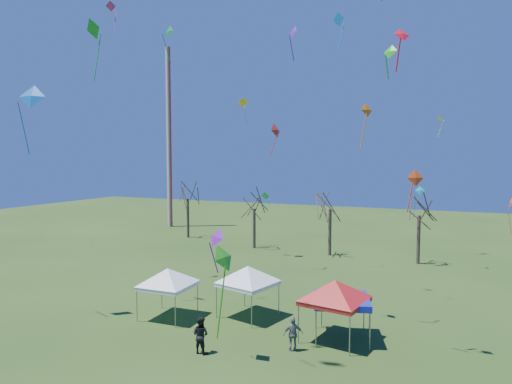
# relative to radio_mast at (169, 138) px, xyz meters

# --- Properties ---
(ground) EXTENTS (140.00, 140.00, 0.00)m
(ground) POSITION_rel_radio_mast_xyz_m (28.00, -34.00, -12.50)
(ground) COLOR #274215
(ground) RESTS_ON ground
(radio_mast) EXTENTS (0.70, 0.70, 25.00)m
(radio_mast) POSITION_rel_radio_mast_xyz_m (0.00, 0.00, 0.00)
(radio_mast) COLOR silver
(radio_mast) RESTS_ON ground
(tree_0) EXTENTS (3.83, 3.83, 8.44)m
(tree_0) POSITION_rel_radio_mast_xyz_m (7.15, -6.62, -6.01)
(tree_0) COLOR #3D2D21
(tree_0) RESTS_ON ground
(tree_1) EXTENTS (3.42, 3.42, 7.54)m
(tree_1) POSITION_rel_radio_mast_xyz_m (17.23, -9.35, -6.71)
(tree_1) COLOR #3D2D21
(tree_1) RESTS_ON ground
(tree_2) EXTENTS (3.71, 3.71, 8.18)m
(tree_2) POSITION_rel_radio_mast_xyz_m (25.63, -9.62, -6.21)
(tree_2) COLOR #3D2D21
(tree_2) RESTS_ON ground
(tree_3) EXTENTS (3.59, 3.59, 7.91)m
(tree_3) POSITION_rel_radio_mast_xyz_m (34.03, -9.96, -6.42)
(tree_3) COLOR #3D2D21
(tree_3) RESTS_ON ground
(tent_white_west) EXTENTS (3.99, 3.99, 3.52)m
(tent_white_west) POSITION_rel_radio_mast_xyz_m (21.16, -31.15, -9.66)
(tent_white_west) COLOR gray
(tent_white_west) RESTS_ON ground
(tent_white_mid) EXTENTS (4.01, 4.01, 3.64)m
(tent_white_mid) POSITION_rel_radio_mast_xyz_m (25.54, -29.03, -9.56)
(tent_white_mid) COLOR gray
(tent_white_mid) RESTS_ON ground
(tent_red) EXTENTS (4.24, 4.24, 3.79)m
(tent_red) POSITION_rel_radio_mast_xyz_m (31.31, -30.48, -9.44)
(tent_red) COLOR gray
(tent_red) RESTS_ON ground
(tent_blue) EXTENTS (3.61, 3.61, 2.28)m
(tent_blue) POSITION_rel_radio_mast_xyz_m (31.58, -30.11, -10.41)
(tent_blue) COLOR gray
(tent_blue) RESTS_ON ground
(person_grey) EXTENTS (1.07, 0.89, 1.72)m
(person_grey) POSITION_rel_radio_mast_xyz_m (29.71, -32.61, -11.64)
(person_grey) COLOR slate
(person_grey) RESTS_ON ground
(person_dark) EXTENTS (0.94, 0.75, 1.83)m
(person_dark) POSITION_rel_radio_mast_xyz_m (25.56, -34.72, -11.58)
(person_dark) COLOR black
(person_dark) RESTS_ON ground
(kite_2) EXTENTS (1.30, 1.31, 2.64)m
(kite_2) POSITION_rel_radio_mast_xyz_m (18.19, -14.16, 2.51)
(kite_2) COLOR yellow
(kite_2) RESTS_ON ground
(kite_19) EXTENTS (0.69, 0.84, 1.91)m
(kite_19) POSITION_rel_radio_mast_xyz_m (35.64, -11.73, 0.57)
(kite_19) COLOR #DCED18
(kite_19) RESTS_ON ground
(kite_27) EXTENTS (0.85, 0.70, 2.13)m
(kite_27) POSITION_rel_radio_mast_xyz_m (35.21, -30.48, -3.78)
(kite_27) COLOR #F04716
(kite_27) RESTS_ON ground
(kite_11) EXTENTS (0.85, 1.41, 2.98)m
(kite_11) POSITION_rel_radio_mast_xyz_m (22.85, -17.45, -0.44)
(kite_11) COLOR red
(kite_11) RESTS_ON ground
(kite_24) EXTENTS (1.01, 0.78, 2.63)m
(kite_24) POSITION_rel_radio_mast_xyz_m (29.28, -21.99, 6.75)
(kite_24) COLOR #1482D8
(kite_24) RESTS_ON ground
(kite_18) EXTENTS (0.78, 0.74, 1.97)m
(kite_18) POSITION_rel_radio_mast_xyz_m (28.21, -28.61, 4.38)
(kite_18) COLOR purple
(kite_18) RESTS_ON ground
(kite_5) EXTENTS (0.74, 1.14, 3.48)m
(kite_5) POSITION_rel_radio_mast_xyz_m (29.35, -39.37, -6.46)
(kite_5) COLOR #279917
(kite_5) RESTS_ON ground
(kite_9) EXTENTS (0.79, 0.73, 1.70)m
(kite_9) POSITION_rel_radio_mast_xyz_m (34.94, -35.22, 1.92)
(kite_9) COLOR red
(kite_9) RESTS_ON ground
(kite_21) EXTENTS (0.87, 0.77, 2.38)m
(kite_21) POSITION_rel_radio_mast_xyz_m (12.32, -25.42, 8.80)
(kite_21) COLOR #CA2C5C
(kite_21) RESTS_ON ground
(kite_7) EXTENTS (0.94, 0.74, 2.61)m
(kite_7) POSITION_rel_radio_mast_xyz_m (17.41, -25.16, 6.42)
(kite_7) COLOR green
(kite_7) RESTS_ON ground
(kite_12) EXTENTS (0.46, 1.08, 3.32)m
(kite_12) POSITION_rel_radio_mast_xyz_m (41.33, -9.96, -6.56)
(kite_12) COLOR #FF4F0D
(kite_12) RESTS_ON ground
(kite_14) EXTENTS (1.76, 1.41, 4.17)m
(kite_14) POSITION_rel_radio_mast_xyz_m (13.85, -34.23, 0.85)
(kite_14) COLOR blue
(kite_14) RESTS_ON ground
(kite_25) EXTENTS (0.77, 0.56, 1.59)m
(kite_25) POSITION_rel_radio_mast_xyz_m (34.04, -31.66, 2.12)
(kite_25) COLOR green
(kite_25) RESTS_ON ground
(kite_1) EXTENTS (1.15, 0.97, 2.23)m
(kite_1) POSITION_rel_radio_mast_xyz_m (26.73, -35.16, -6.53)
(kite_1) COLOR #7117A2
(kite_1) RESTS_ON ground
(kite_13) EXTENTS (0.95, 0.67, 2.28)m
(kite_13) POSITION_rel_radio_mast_xyz_m (19.85, -12.42, -6.55)
(kite_13) COLOR green
(kite_13) RESTS_ON ground
(kite_8) EXTENTS (1.49, 0.94, 4.09)m
(kite_8) POSITION_rel_radio_mast_xyz_m (15.27, -30.48, 5.54)
(kite_8) COLOR #179519
(kite_8) RESTS_ON ground
(kite_22) EXTENTS (1.04, 0.94, 3.06)m
(kite_22) POSITION_rel_radio_mast_xyz_m (34.08, -10.54, -5.81)
(kite_22) COLOR #0BA3B0
(kite_22) RESTS_ON ground
(kite_17) EXTENTS (0.69, 0.81, 2.53)m
(kite_17) POSITION_rel_radio_mast_xyz_m (32.28, -27.55, -0.13)
(kite_17) COLOR orange
(kite_17) RESTS_ON ground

